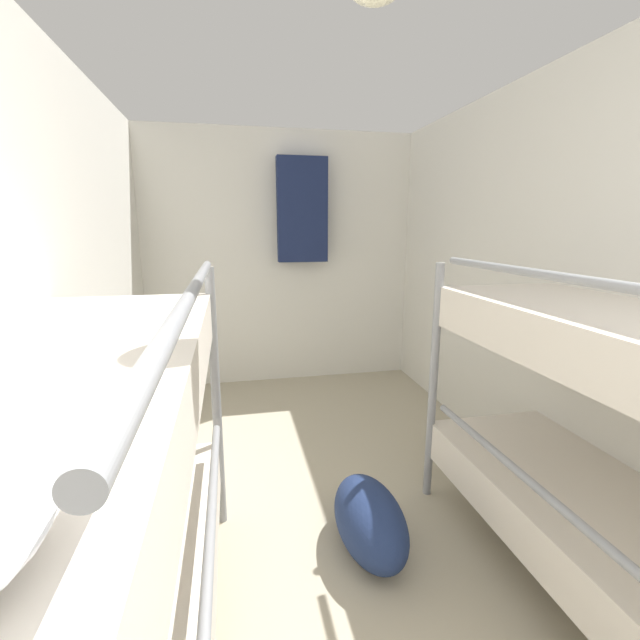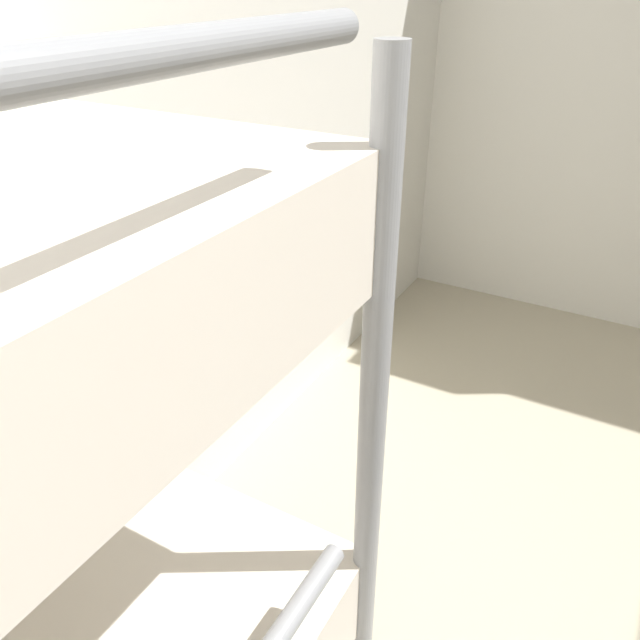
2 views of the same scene
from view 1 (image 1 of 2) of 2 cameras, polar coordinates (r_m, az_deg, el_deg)
wall_left at (r=1.96m, az=-35.38°, el=0.89°), size 0.06×4.51×2.29m
wall_right at (r=2.48m, az=32.20°, el=3.25°), size 0.06×4.51×2.29m
wall_back at (r=4.02m, az=-5.19°, el=7.93°), size 2.56×0.06×2.29m
bunk_stack_left_near at (r=1.32m, az=-30.82°, el=-24.35°), size 0.69×1.87×1.32m
duffel_bag at (r=2.16m, az=6.64°, el=-24.97°), size 0.30×0.58×0.30m
hanging_coat at (r=3.89m, az=-2.39°, el=14.41°), size 0.44×0.12×0.90m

